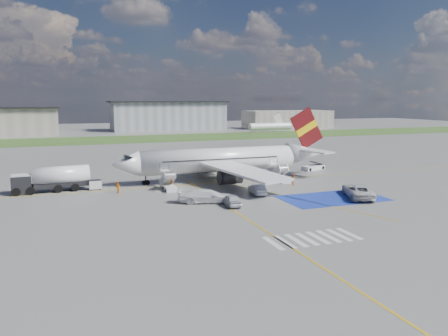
% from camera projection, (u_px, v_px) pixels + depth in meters
% --- Properties ---
extents(ground, '(400.00, 400.00, 0.00)m').
position_uv_depth(ground, '(253.00, 198.00, 59.21)').
color(ground, '#60605E').
rests_on(ground, ground).
extents(grass_strip, '(400.00, 30.00, 0.01)m').
position_uv_depth(grass_strip, '(138.00, 139.00, 147.16)').
color(grass_strip, '#2D4C1E').
rests_on(grass_strip, ground).
extents(taxiway_line_main, '(120.00, 0.20, 0.01)m').
position_uv_depth(taxiway_line_main, '(222.00, 182.00, 70.32)').
color(taxiway_line_main, gold).
rests_on(taxiway_line_main, ground).
extents(taxiway_line_cross, '(0.20, 60.00, 0.01)m').
position_uv_depth(taxiway_line_cross, '(249.00, 220.00, 48.23)').
color(taxiway_line_cross, gold).
rests_on(taxiway_line_cross, ground).
extents(taxiway_line_diag, '(20.71, 56.45, 0.01)m').
position_uv_depth(taxiway_line_diag, '(222.00, 182.00, 70.32)').
color(taxiway_line_diag, gold).
rests_on(taxiway_line_diag, ground).
extents(staging_box, '(14.00, 8.00, 0.01)m').
position_uv_depth(staging_box, '(333.00, 198.00, 58.95)').
color(staging_box, navy).
rests_on(staging_box, ground).
extents(crosswalk, '(9.00, 4.00, 0.01)m').
position_uv_depth(crosswalk, '(312.00, 238.00, 41.93)').
color(crosswalk, silver).
rests_on(crosswalk, ground).
extents(terminal_centre, '(48.00, 18.00, 12.00)m').
position_uv_depth(terminal_centre, '(168.00, 116.00, 190.14)').
color(terminal_centre, gray).
rests_on(terminal_centre, ground).
extents(terminal_east, '(40.00, 16.00, 8.00)m').
position_uv_depth(terminal_east, '(288.00, 119.00, 202.92)').
color(terminal_east, gray).
rests_on(terminal_east, ground).
extents(airliner, '(36.81, 32.95, 11.92)m').
position_uv_depth(airliner, '(227.00, 159.00, 72.16)').
color(airliner, silver).
rests_on(airliner, ground).
extents(airstairs_fwd, '(1.90, 5.20, 3.60)m').
position_uv_depth(airstairs_fwd, '(169.00, 186.00, 63.90)').
color(airstairs_fwd, silver).
rests_on(airstairs_fwd, ground).
extents(airstairs_aft, '(1.90, 5.20, 3.60)m').
position_uv_depth(airstairs_aft, '(282.00, 178.00, 70.27)').
color(airstairs_aft, silver).
rests_on(airstairs_aft, ground).
extents(fuel_tanker, '(10.76, 3.70, 3.61)m').
position_uv_depth(fuel_tanker, '(52.00, 181.00, 63.13)').
color(fuel_tanker, black).
rests_on(fuel_tanker, ground).
extents(gpu_cart, '(1.81, 1.22, 1.47)m').
position_uv_depth(gpu_cart, '(96.00, 185.00, 64.51)').
color(gpu_cart, silver).
rests_on(gpu_cart, ground).
extents(belt_loader, '(5.63, 3.42, 1.63)m').
position_uv_depth(belt_loader, '(313.00, 168.00, 82.68)').
color(belt_loader, silver).
rests_on(belt_loader, ground).
extents(car_silver_a, '(2.03, 4.51, 1.50)m').
position_uv_depth(car_silver_a, '(231.00, 200.00, 54.76)').
color(car_silver_a, silver).
rests_on(car_silver_a, ground).
extents(car_silver_b, '(2.10, 4.55, 1.45)m').
position_uv_depth(car_silver_b, '(257.00, 189.00, 61.29)').
color(car_silver_b, '#ABAEB2').
rests_on(car_silver_b, ground).
extents(van_white_a, '(5.35, 7.12, 2.42)m').
position_uv_depth(van_white_a, '(358.00, 188.00, 59.55)').
color(van_white_a, silver).
rests_on(van_white_a, ground).
extents(van_white_b, '(6.26, 4.14, 2.27)m').
position_uv_depth(van_white_b, '(208.00, 194.00, 56.26)').
color(van_white_b, white).
rests_on(van_white_b, ground).
extents(crew_fwd, '(0.66, 0.70, 1.61)m').
position_uv_depth(crew_fwd, '(172.00, 184.00, 64.84)').
color(crew_fwd, orange).
rests_on(crew_fwd, ground).
extents(crew_nose, '(0.71, 0.88, 1.70)m').
position_uv_depth(crew_nose, '(117.00, 188.00, 61.83)').
color(crew_nose, orange).
rests_on(crew_nose, ground).
extents(crew_aft, '(0.51, 1.06, 1.76)m').
position_uv_depth(crew_aft, '(293.00, 180.00, 67.64)').
color(crew_aft, orange).
rests_on(crew_aft, ground).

